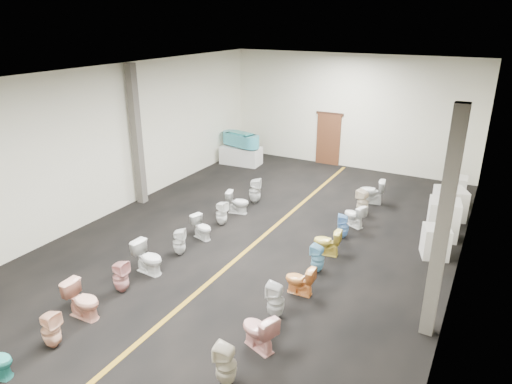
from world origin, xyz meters
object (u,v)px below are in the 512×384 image
toilet_right_2 (226,365)px  toilet_right_5 (300,280)px  appliance_crate_b (443,219)px  toilet_left_7 (221,213)px  toilet_left_2 (83,300)px  toilet_right_6 (318,258)px  toilet_right_4 (276,301)px  toilet_right_11 (372,191)px  appliance_crate_c (450,204)px  display_table (241,155)px  toilet_left_3 (121,277)px  toilet_right_8 (343,226)px  toilet_left_4 (149,258)px  toilet_right_9 (354,215)px  appliance_crate_d (455,191)px  toilet_left_5 (179,242)px  toilet_left_8 (238,202)px  toilet_right_10 (363,202)px  toilet_left_9 (255,191)px  toilet_right_3 (258,331)px  toilet_left_1 (51,330)px  toilet_left_6 (202,227)px  bathtub (241,139)px

toilet_right_2 → toilet_right_5: toilet_right_2 is taller
appliance_crate_b → toilet_left_7: 6.27m
toilet_left_2 → toilet_right_6: size_ratio=1.12×
toilet_right_4 → toilet_right_11: 7.05m
appliance_crate_c → display_table: bearing=168.3°
toilet_left_3 → toilet_right_8: 6.07m
toilet_left_4 → toilet_right_9: toilet_left_4 is taller
appliance_crate_d → toilet_left_5: 9.15m
toilet_left_8 → toilet_right_10: size_ratio=0.90×
toilet_right_5 → toilet_left_8: bearing=-134.4°
appliance_crate_c → toilet_right_9: 3.07m
toilet_left_2 → toilet_right_10: size_ratio=0.99×
toilet_right_2 → toilet_right_8: bearing=172.3°
toilet_left_9 → toilet_right_3: bearing=-170.0°
appliance_crate_c → toilet_left_8: bearing=-155.0°
toilet_left_8 → toilet_left_9: toilet_left_9 is taller
toilet_right_3 → toilet_right_4: bearing=-152.1°
toilet_right_2 → toilet_left_9: bearing=-162.8°
toilet_left_2 → toilet_left_8: toilet_left_2 is taller
toilet_left_2 → toilet_right_6: (3.56, 3.98, -0.04)m
toilet_right_3 → toilet_left_8: bearing=-125.7°
toilet_left_3 → toilet_right_6: bearing=-53.8°
appliance_crate_d → toilet_left_3: appliance_crate_d is taller
appliance_crate_d → toilet_right_10: bearing=-137.5°
toilet_right_6 → toilet_left_2: bearing=-37.9°
appliance_crate_c → toilet_right_9: (-2.37, -1.94, -0.13)m
toilet_left_5 → toilet_right_11: 6.79m
appliance_crate_b → toilet_left_7: size_ratio=1.48×
toilet_left_1 → toilet_right_2: size_ratio=0.96×
toilet_right_5 → toilet_right_9: (0.00, 4.00, 0.01)m
toilet_left_7 → toilet_right_5: bearing=-117.3°
toilet_left_3 → toilet_right_6: toilet_left_3 is taller
appliance_crate_c → toilet_left_3: bearing=-127.2°
toilet_left_9 → toilet_left_3: bearing=159.7°
toilet_left_5 → toilet_right_8: size_ratio=1.03×
toilet_left_8 → toilet_right_3: bearing=-160.0°
toilet_right_2 → toilet_right_4: 2.04m
toilet_left_8 → toilet_right_5: size_ratio=1.05×
toilet_right_8 → toilet_right_10: (0.01, 1.88, 0.05)m
appliance_crate_d → toilet_left_9: appliance_crate_d is taller
toilet_right_2 → toilet_right_5: bearing=171.9°
toilet_left_5 → appliance_crate_d: bearing=-63.5°
toilet_right_5 → toilet_right_6: bearing=178.0°
toilet_left_4 → toilet_left_6: toilet_left_4 is taller
toilet_left_7 → toilet_right_8: bearing=-69.9°
toilet_left_8 → bathtub: bearing=15.1°
toilet_left_7 → toilet_right_6: 3.66m
appliance_crate_b → toilet_left_3: size_ratio=1.43×
toilet_right_9 → toilet_right_11: (-0.03, 2.02, 0.07)m
display_table → appliance_crate_d: appliance_crate_d is taller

